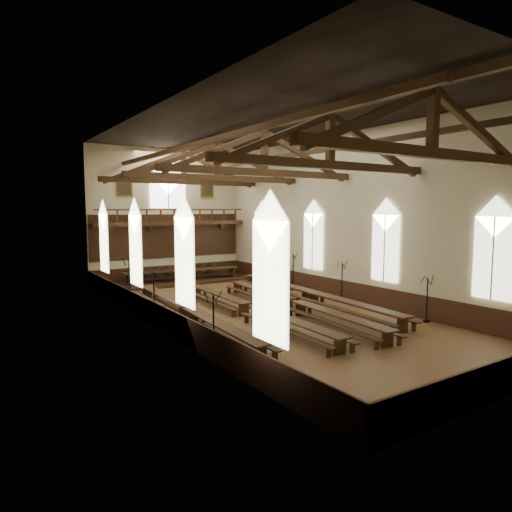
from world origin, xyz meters
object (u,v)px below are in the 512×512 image
(high_table, at_px, (183,271))
(candelabrum_left_near, at_px, (214,336))
(refectory_row_d, at_px, (310,294))
(candelabrum_right_far, at_px, (293,279))
(candelabrum_left_far, at_px, (130,292))
(refectory_row_b, at_px, (251,308))
(dais, at_px, (183,282))
(refectory_row_c, at_px, (295,303))
(candelabrum_left_mid, at_px, (154,305))
(candelabrum_right_mid, at_px, (342,289))
(candelabrum_right_near, at_px, (427,308))
(refectory_row_a, at_px, (188,311))

(high_table, xyz_separation_m, candelabrum_left_near, (-5.96, -16.18, -0.14))
(refectory_row_d, bearing_deg, candelabrum_right_far, 64.35)
(candelabrum_left_far, bearing_deg, candelabrum_left_near, -90.00)
(refectory_row_b, bearing_deg, dais, 82.05)
(high_table, bearing_deg, refectory_row_c, -85.82)
(candelabrum_left_near, distance_m, candelabrum_left_mid, 6.24)
(refectory_row_c, bearing_deg, candelabrum_left_near, -150.96)
(candelabrum_right_mid, relative_size, candelabrum_right_far, 0.95)
(refectory_row_d, distance_m, candelabrum_right_near, 6.71)
(candelabrum_right_far, bearing_deg, high_table, 127.11)
(candelabrum_left_far, distance_m, candelabrum_right_near, 15.81)
(refectory_row_c, height_order, candelabrum_left_far, candelabrum_left_far)
(candelabrum_right_mid, bearing_deg, candelabrum_right_near, -90.00)
(candelabrum_left_far, bearing_deg, refectory_row_a, -74.74)
(candelabrum_left_mid, bearing_deg, candelabrum_left_near, -90.00)
(candelabrum_left_mid, xyz_separation_m, candelabrum_right_mid, (11.10, -1.57, -0.06))
(candelabrum_left_near, bearing_deg, candelabrum_right_mid, 22.82)
(refectory_row_d, height_order, candelabrum_left_mid, candelabrum_left_mid)
(high_table, bearing_deg, candelabrum_left_mid, -120.94)
(refectory_row_c, xyz_separation_m, candelabrum_left_near, (-6.86, -3.81, 0.20))
(high_table, xyz_separation_m, candelabrum_left_mid, (-5.96, -9.94, -0.09))
(refectory_row_b, xyz_separation_m, candelabrum_left_mid, (-4.28, 2.13, 0.27))
(dais, height_order, candelabrum_left_near, candelabrum_left_near)
(dais, relative_size, candelabrum_right_mid, 4.70)
(candelabrum_left_near, distance_m, candelabrum_right_near, 11.17)
(candelabrum_left_near, bearing_deg, candelabrum_right_near, -6.40)
(refectory_row_a, xyz_separation_m, candelabrum_left_far, (-1.33, 4.87, 0.32))
(dais, xyz_separation_m, candelabrum_right_near, (5.14, -17.43, 0.60))
(candelabrum_left_far, xyz_separation_m, candelabrum_right_mid, (11.10, -5.34, -0.14))
(dais, xyz_separation_m, candelabrum_right_far, (5.14, -6.79, 0.68))
(candelabrum_right_far, bearing_deg, candelabrum_right_mid, -90.00)
(dais, bearing_deg, candelabrum_left_near, -110.22)
(dais, bearing_deg, high_table, 180.00)
(refectory_row_d, height_order, candelabrum_right_near, candelabrum_right_near)
(refectory_row_c, xyz_separation_m, candelabrum_right_far, (4.24, 5.58, 0.24))
(high_table, distance_m, candelabrum_left_far, 8.58)
(high_table, bearing_deg, dais, 0.00)
(dais, relative_size, candelabrum_right_far, 4.45)
(high_table, bearing_deg, candelabrum_right_near, -73.57)
(refectory_row_a, distance_m, high_table, 11.97)
(candelabrum_right_near, xyz_separation_m, candelabrum_right_far, (-0.00, 10.63, 0.08))
(high_table, bearing_deg, candelabrum_left_near, -110.22)
(candelabrum_left_mid, bearing_deg, refectory_row_d, -6.90)
(refectory_row_a, relative_size, candelabrum_right_far, 5.71)
(dais, height_order, candelabrum_left_mid, candelabrum_left_mid)
(refectory_row_b, xyz_separation_m, dais, (1.69, 12.08, -0.42))
(refectory_row_a, bearing_deg, high_table, 67.22)
(dais, xyz_separation_m, candelabrum_left_near, (-5.96, -16.18, 0.64))
(candelabrum_left_near, bearing_deg, refectory_row_c, 29.04)
(refectory_row_c, bearing_deg, candelabrum_right_far, 52.78)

